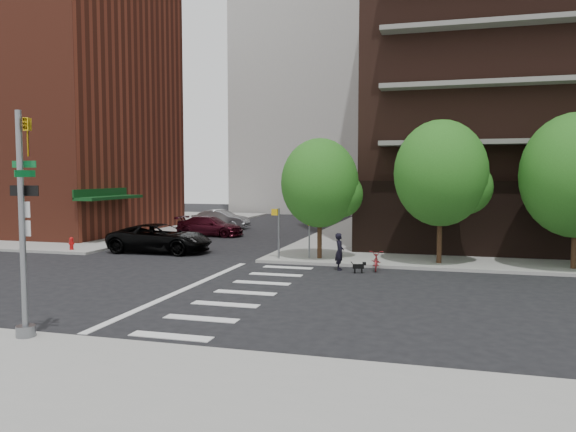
# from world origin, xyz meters

# --- Properties ---
(ground) EXTENTS (120.00, 120.00, 0.00)m
(ground) POSITION_xyz_m (0.00, 0.00, 0.00)
(ground) COLOR black
(ground) RESTS_ON ground
(sidewalk_nw) EXTENTS (31.00, 33.00, 0.15)m
(sidewalk_nw) POSITION_xyz_m (-24.50, 23.50, 0.07)
(sidewalk_nw) COLOR gray
(sidewalk_nw) RESTS_ON ground
(crosswalk) EXTENTS (3.85, 13.00, 0.01)m
(crosswalk) POSITION_xyz_m (2.21, -0.00, 0.01)
(crosswalk) COLOR silver
(crosswalk) RESTS_ON ground
(midrise_nw) EXTENTS (21.40, 15.50, 20.00)m
(midrise_nw) POSITION_xyz_m (-22.00, 18.00, 10.15)
(midrise_nw) COLOR maroon
(midrise_nw) RESTS_ON sidewalk_nw
(tree_a) EXTENTS (4.00, 4.00, 5.90)m
(tree_a) POSITION_xyz_m (4.00, 8.50, 4.04)
(tree_a) COLOR #301E11
(tree_a) RESTS_ON sidewalk_ne
(tree_b) EXTENTS (4.50, 4.50, 6.65)m
(tree_b) POSITION_xyz_m (10.00, 8.50, 4.54)
(tree_b) COLOR #301E11
(tree_b) RESTS_ON sidewalk_ne
(traffic_signal) EXTENTS (0.90, 0.75, 6.00)m
(traffic_signal) POSITION_xyz_m (-0.47, -7.49, 2.70)
(traffic_signal) COLOR slate
(traffic_signal) RESTS_ON sidewalk_s
(pedestrian_signal) EXTENTS (2.18, 0.67, 2.60)m
(pedestrian_signal) POSITION_xyz_m (2.32, 7.92, 1.85)
(pedestrian_signal) COLOR slate
(pedestrian_signal) RESTS_ON sidewalk_ne
(fire_hydrant) EXTENTS (0.24, 0.24, 0.73)m
(fire_hydrant) POSITION_xyz_m (-10.50, 7.80, 0.55)
(fire_hydrant) COLOR #A50C0C
(fire_hydrant) RESTS_ON sidewalk_nw
(parking_meter) EXTENTS (0.10, 0.08, 1.32)m
(parking_meter) POSITION_xyz_m (-14.00, 7.80, 0.96)
(parking_meter) COLOR black
(parking_meter) RESTS_ON sidewalk_nw
(parked_car_black) EXTENTS (2.81, 5.98, 1.65)m
(parked_car_black) POSITION_xyz_m (-5.50, 9.12, 0.83)
(parked_car_black) COLOR black
(parked_car_black) RESTS_ON ground
(parked_car_maroon) EXTENTS (2.29, 5.09, 1.45)m
(parked_car_maroon) POSITION_xyz_m (-6.28, 17.98, 0.72)
(parked_car_maroon) COLOR #390C16
(parked_car_maroon) RESTS_ON ground
(parked_car_silver) EXTENTS (1.71, 4.75, 1.56)m
(parked_car_silver) POSITION_xyz_m (-7.74, 23.57, 0.78)
(parked_car_silver) COLOR #919398
(parked_car_silver) RESTS_ON ground
(scooter) EXTENTS (0.82, 1.89, 0.96)m
(scooter) POSITION_xyz_m (7.18, 6.50, 0.48)
(scooter) COLOR maroon
(scooter) RESTS_ON ground
(dog_walker) EXTENTS (0.70, 0.53, 1.75)m
(dog_walker) POSITION_xyz_m (5.51, 6.00, 0.87)
(dog_walker) COLOR black
(dog_walker) RESTS_ON ground
(dog) EXTENTS (0.61, 0.33, 0.51)m
(dog) POSITION_xyz_m (6.53, 5.40, 0.32)
(dog) COLOR black
(dog) RESTS_ON ground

